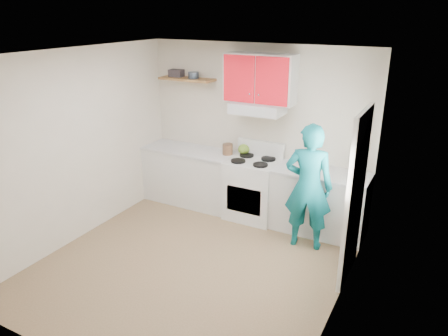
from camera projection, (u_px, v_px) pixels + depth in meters
The scene contains 21 objects.
floor at pixel (193, 264), 5.48m from camera, with size 3.80×3.80×0.00m, color brown.
ceiling at pixel (187, 54), 4.57m from camera, with size 3.60×3.80×0.04m, color white.
back_wall at pixel (257, 130), 6.60m from camera, with size 3.60×0.04×2.60m, color beige.
front_wall at pixel (64, 241), 3.46m from camera, with size 3.60×0.04×2.60m, color beige.
left_wall at pixel (78, 147), 5.82m from camera, with size 0.04×3.80×2.60m, color beige.
right_wall at pixel (345, 198), 4.23m from camera, with size 0.04×3.80×2.60m, color beige.
door at pixel (355, 197), 4.92m from camera, with size 0.05×0.85×2.05m, color white.
door_glass at pixel (357, 162), 4.78m from camera, with size 0.01×0.55×0.95m, color white.
counter_left at pixel (191, 176), 7.11m from camera, with size 1.52×0.60×0.90m, color silver.
counter_right at pixel (319, 203), 6.14m from camera, with size 1.32×0.60×0.90m, color silver.
stove at pixel (253, 189), 6.58m from camera, with size 0.76×0.65×0.92m, color white.
range_hood at pixel (258, 108), 6.23m from camera, with size 0.76×0.44×0.15m, color silver.
upper_cabinets at pixel (260, 78), 6.13m from camera, with size 1.02×0.33×0.70m, color red.
shelf at pixel (187, 79), 6.73m from camera, with size 0.90×0.30×0.04m, color brown.
books at pixel (176, 73), 6.82m from camera, with size 0.22×0.16×0.11m, color #373035.
tin at pixel (193, 75), 6.64m from camera, with size 0.17×0.17×0.10m, color #333D4C.
kettle at pixel (244, 149), 6.69m from camera, with size 0.19×0.19×0.16m, color olive.
crock at pixel (228, 150), 6.67m from camera, with size 0.16×0.16×0.19m, color brown.
cutting_board at pixel (309, 172), 6.01m from camera, with size 0.28×0.20×0.02m, color olive.
silicone_mat at pixel (347, 180), 5.76m from camera, with size 0.33×0.28×0.01m, color red.
person at pixel (308, 187), 5.62m from camera, with size 0.63×0.41×1.72m, color #0C656C.
Camera 1 is at (2.57, -3.97, 3.05)m, focal length 34.45 mm.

